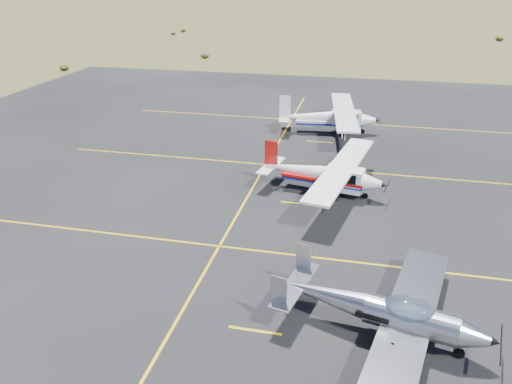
% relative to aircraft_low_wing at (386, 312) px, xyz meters
% --- Properties ---
extents(ground, '(1600.00, 1600.00, 0.00)m').
position_rel_aircraft_low_wing_xyz_m(ground, '(-1.55, 2.75, -1.06)').
color(ground, '#383D1C').
rests_on(ground, ground).
extents(apron, '(72.00, 72.00, 0.02)m').
position_rel_aircraft_low_wing_xyz_m(apron, '(-1.55, 9.75, -1.06)').
color(apron, black).
rests_on(apron, ground).
extents(aircraft_low_wing, '(7.48, 10.26, 2.22)m').
position_rel_aircraft_low_wing_xyz_m(aircraft_low_wing, '(0.00, 0.00, 0.00)').
color(aircraft_low_wing, '#B7B9BE').
rests_on(aircraft_low_wing, apron).
extents(aircraft_cessna, '(6.62, 10.71, 2.70)m').
position_rel_aircraft_low_wing_xyz_m(aircraft_cessna, '(-3.41, 12.13, 0.14)').
color(aircraft_cessna, white).
rests_on(aircraft_cessna, apron).
extents(aircraft_plain, '(6.91, 11.45, 2.89)m').
position_rel_aircraft_low_wing_xyz_m(aircraft_plain, '(-4.13, 23.73, 0.22)').
color(aircraft_plain, silver).
rests_on(aircraft_plain, apron).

